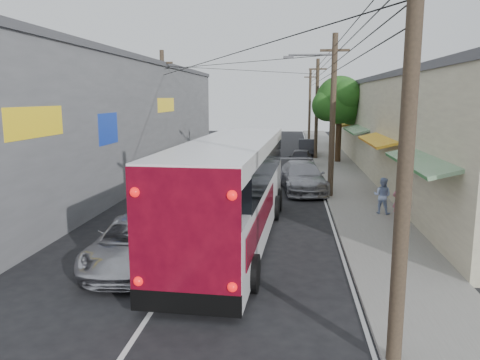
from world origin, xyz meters
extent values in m
plane|color=black|center=(0.00, 0.00, 0.00)|extent=(120.00, 120.00, 0.00)
cube|color=slate|center=(6.50, 20.00, 0.06)|extent=(3.00, 80.00, 0.12)
cube|color=beige|center=(11.00, 22.00, 3.00)|extent=(6.00, 40.00, 6.00)
cube|color=#4C4C51|center=(11.00, 22.00, 6.10)|extent=(6.20, 40.00, 0.30)
cube|color=#166621|center=(7.70, 6.00, 2.90)|extent=(1.39, 6.00, 0.46)
cube|color=orange|center=(7.70, 14.00, 2.90)|extent=(1.39, 6.00, 0.46)
cube|color=#166621|center=(7.70, 22.00, 2.90)|extent=(1.39, 6.00, 0.46)
cube|color=orange|center=(7.70, 30.00, 2.90)|extent=(1.39, 6.00, 0.46)
cube|color=#166621|center=(7.70, 38.00, 2.90)|extent=(1.39, 6.00, 0.46)
cube|color=slate|center=(-8.50, 18.00, 3.50)|extent=(7.00, 36.00, 7.00)
cube|color=#4C4C51|center=(-8.50, 18.00, 7.10)|extent=(7.20, 36.00, 0.30)
cube|color=yellow|center=(-5.05, 4.00, 4.20)|extent=(0.12, 3.50, 1.00)
cube|color=#1433A5|center=(-5.05, 10.00, 3.60)|extent=(0.12, 2.20, 1.40)
cube|color=yellow|center=(-5.05, 20.00, 4.50)|extent=(0.12, 4.00, 0.90)
cylinder|color=#473828|center=(5.20, -2.00, 4.00)|extent=(0.28, 0.28, 8.00)
cylinder|color=#473828|center=(5.20, 13.00, 4.00)|extent=(0.28, 0.28, 8.00)
cube|color=#473828|center=(5.20, 13.00, 7.20)|extent=(1.40, 0.12, 0.12)
cylinder|color=#473828|center=(5.20, 28.00, 4.00)|extent=(0.28, 0.28, 8.00)
cube|color=#473828|center=(5.20, 28.00, 7.20)|extent=(1.40, 0.12, 0.12)
cylinder|color=#473828|center=(5.20, 43.00, 4.00)|extent=(0.28, 0.28, 8.00)
cube|color=#473828|center=(5.20, 43.00, 7.20)|extent=(1.40, 0.12, 0.12)
cylinder|color=#473828|center=(-5.20, 20.00, 4.00)|extent=(0.28, 0.28, 8.00)
cube|color=#473828|center=(-5.20, 20.00, 7.20)|extent=(1.40, 0.12, 0.12)
cylinder|color=#59595E|center=(4.10, 13.00, 7.00)|extent=(2.20, 0.10, 0.10)
cube|color=#59595E|center=(3.00, 13.00, 6.90)|extent=(0.50, 0.18, 0.12)
cylinder|color=#3F2B19|center=(6.80, 26.00, 2.00)|extent=(0.44, 0.44, 4.00)
sphere|color=#1D4E14|center=(6.80, 26.00, 4.80)|extent=(3.60, 3.60, 3.60)
sphere|color=#1D4E14|center=(7.80, 26.60, 4.20)|extent=(2.60, 2.60, 2.60)
sphere|color=#1D4E14|center=(5.90, 25.60, 4.40)|extent=(2.40, 2.40, 2.40)
sphere|color=#1D4E14|center=(7.20, 25.00, 5.20)|extent=(2.20, 2.20, 2.20)
sphere|color=#1D4E14|center=(6.50, 26.90, 5.00)|extent=(2.00, 2.00, 2.00)
cube|color=white|center=(1.20, 5.41, 1.17)|extent=(3.10, 12.35, 1.94)
cube|color=black|center=(1.22, 5.92, 2.60)|extent=(3.03, 10.31, 1.02)
cube|color=white|center=(1.20, 5.41, 3.32)|extent=(3.10, 12.35, 0.51)
cube|color=maroon|center=(0.92, -0.73, 2.04)|extent=(2.53, 0.20, 2.96)
cube|color=black|center=(0.92, -0.73, 0.46)|extent=(2.55, 0.22, 0.51)
sphere|color=red|center=(-0.15, -0.71, 0.92)|extent=(0.22, 0.22, 0.22)
sphere|color=red|center=(1.99, -0.81, 0.92)|extent=(0.22, 0.22, 0.22)
sphere|color=red|center=(-0.15, -0.71, 2.96)|extent=(0.22, 0.22, 0.22)
sphere|color=red|center=(1.99, -0.81, 2.96)|extent=(0.22, 0.22, 0.22)
cylinder|color=black|center=(-0.27, 1.19, 0.51)|extent=(0.35, 1.03, 1.02)
cylinder|color=black|center=(2.28, 1.07, 0.51)|extent=(0.35, 1.03, 1.02)
cylinder|color=black|center=(0.06, 8.53, 0.51)|extent=(0.35, 1.03, 1.02)
cylinder|color=black|center=(2.61, 8.41, 0.51)|extent=(0.35, 1.03, 1.02)
cylinder|color=black|center=(0.13, 10.06, 0.51)|extent=(0.35, 1.03, 1.02)
cylinder|color=black|center=(2.68, 9.94, 0.51)|extent=(0.35, 1.03, 1.02)
imported|color=#B5B4BB|center=(-1.40, 2.67, 0.70)|extent=(2.74, 5.21, 1.40)
imported|color=#94939B|center=(3.85, 14.63, 0.78)|extent=(2.86, 5.63, 1.57)
imported|color=#232328|center=(3.91, 23.12, 0.67)|extent=(1.81, 4.02, 1.34)
imported|color=black|center=(4.60, 30.15, 0.71)|extent=(1.52, 4.29, 1.41)
imported|color=#C86A81|center=(7.60, 8.70, 0.86)|extent=(0.63, 0.54, 1.47)
imported|color=#97ADDC|center=(7.09, 9.54, 0.89)|extent=(0.93, 0.86, 1.55)
camera|label=1|loc=(3.20, -10.35, 4.99)|focal=35.00mm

